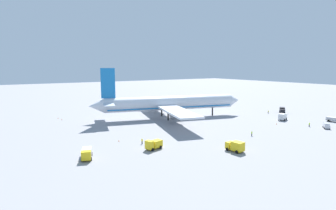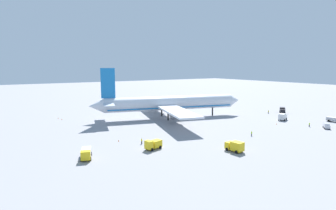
# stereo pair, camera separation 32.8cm
# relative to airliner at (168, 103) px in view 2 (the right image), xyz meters

# --- Properties ---
(ground_plane) EXTENTS (600.00, 600.00, 0.00)m
(ground_plane) POSITION_rel_airliner_xyz_m (1.23, -0.35, -6.82)
(ground_plane) COLOR gray
(airliner) EXTENTS (71.14, 66.74, 23.03)m
(airliner) POSITION_rel_airliner_xyz_m (0.00, 0.00, 0.00)
(airliner) COLOR silver
(airliner) RESTS_ON ground
(service_truck_0) EXTENTS (5.75, 3.94, 3.00)m
(service_truck_0) POSITION_rel_airliner_xyz_m (40.11, -31.55, -5.19)
(service_truck_0) COLOR white
(service_truck_0) RESTS_ON ground
(service_truck_1) EXTENTS (6.43, 5.73, 2.81)m
(service_truck_1) POSITION_rel_airliner_xyz_m (56.38, -20.20, -5.29)
(service_truck_1) COLOR black
(service_truck_1) RESTS_ON ground
(service_truck_2) EXTENTS (3.23, 5.32, 2.96)m
(service_truck_2) POSITION_rel_airliner_xyz_m (-10.83, -51.80, -5.23)
(service_truck_2) COLOR yellow
(service_truck_2) RESTS_ON ground
(service_truck_3) EXTENTS (3.28, 7.12, 2.63)m
(service_truck_3) POSITION_rel_airliner_xyz_m (55.44, -46.66, -5.51)
(service_truck_3) COLOR #194CA5
(service_truck_3) RESTS_ON ground
(service_truck_4) EXTENTS (4.32, 6.90, 2.65)m
(service_truck_4) POSITION_rel_airliner_xyz_m (-47.75, -35.03, -5.40)
(service_truck_4) COLOR yellow
(service_truck_4) RESTS_ON ground
(service_truck_5) EXTENTS (5.49, 3.52, 2.85)m
(service_truck_5) POSITION_rel_airliner_xyz_m (-29.14, -37.56, -5.34)
(service_truck_5) COLOR yellow
(service_truck_5) RESTS_ON ground
(service_van) EXTENTS (4.39, 3.96, 1.97)m
(service_van) POSITION_rel_airliner_xyz_m (40.10, -50.59, -5.79)
(service_van) COLOR silver
(service_van) RESTS_ON ground
(baggage_cart_0) EXTENTS (3.31, 1.72, 1.27)m
(baggage_cart_0) POSITION_rel_airliner_xyz_m (32.67, 52.29, -6.12)
(baggage_cart_0) COLOR #26598C
(baggage_cart_0) RESTS_ON ground
(ground_worker_0) EXTENTS (0.54, 0.54, 1.71)m
(ground_worker_0) POSITION_rel_airliner_xyz_m (37.39, -45.37, -5.95)
(ground_worker_0) COLOR black
(ground_worker_0) RESTS_ON ground
(ground_worker_1) EXTENTS (0.51, 0.51, 1.76)m
(ground_worker_1) POSITION_rel_airliner_xyz_m (-29.54, -30.96, -5.92)
(ground_worker_1) COLOR black
(ground_worker_1) RESTS_ON ground
(ground_worker_2) EXTENTS (0.46, 0.46, 1.67)m
(ground_worker_2) POSITION_rel_airliner_xyz_m (6.79, -42.66, -5.97)
(ground_worker_2) COLOR #3F3F47
(ground_worker_2) RESTS_ON ground
(ground_worker_3) EXTENTS (0.53, 0.53, 1.69)m
(ground_worker_3) POSITION_rel_airliner_xyz_m (49.35, -17.08, -5.96)
(ground_worker_3) COLOR black
(ground_worker_3) RESTS_ON ground
(traffic_cone_0) EXTENTS (0.36, 0.36, 0.55)m
(traffic_cone_0) POSITION_rel_airliner_xyz_m (-43.49, 25.70, -6.54)
(traffic_cone_0) COLOR orange
(traffic_cone_0) RESTS_ON ground
(traffic_cone_1) EXTENTS (0.36, 0.36, 0.55)m
(traffic_cone_1) POSITION_rel_airliner_xyz_m (44.28, 12.27, -6.54)
(traffic_cone_1) COLOR orange
(traffic_cone_1) RESTS_ON ground
(traffic_cone_2) EXTENTS (0.36, 0.36, 0.55)m
(traffic_cone_2) POSITION_rel_airliner_xyz_m (-42.76, 21.48, -6.54)
(traffic_cone_2) COLOR orange
(traffic_cone_2) RESTS_ON ground
(traffic_cone_3) EXTENTS (0.36, 0.36, 0.55)m
(traffic_cone_3) POSITION_rel_airliner_xyz_m (-34.54, -24.53, -6.54)
(traffic_cone_3) COLOR orange
(traffic_cone_3) RESTS_ON ground
(traffic_cone_4) EXTENTS (0.36, 0.36, 0.55)m
(traffic_cone_4) POSITION_rel_airliner_xyz_m (30.09, -35.81, -6.54)
(traffic_cone_4) COLOR orange
(traffic_cone_4) RESTS_ON ground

